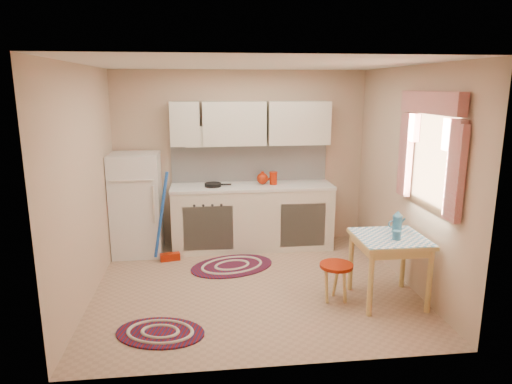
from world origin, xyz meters
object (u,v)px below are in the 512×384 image
fridge (137,204)px  stool (336,282)px  table (388,269)px  base_cabinets (252,218)px

fridge → stool: size_ratio=3.33×
table → stool: table is taller
fridge → stool: 2.93m
stool → fridge: bearing=142.9°
fridge → table: fridge is taller
base_cabinets → stool: bearing=-68.3°
table → stool: size_ratio=1.71×
fridge → table: bearing=-32.1°
table → fridge: bearing=147.9°
fridge → base_cabinets: size_ratio=0.62×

